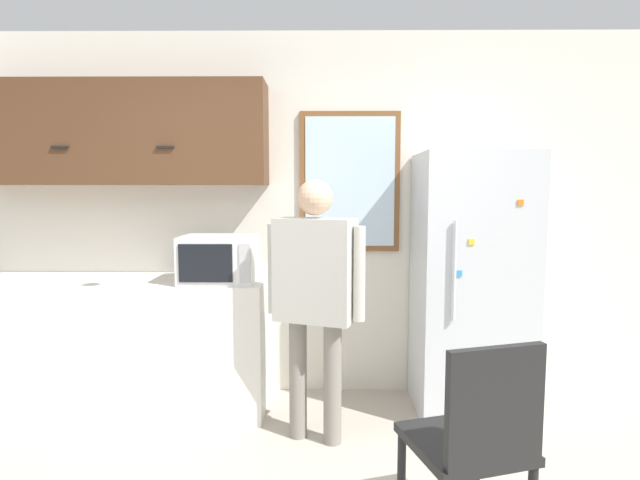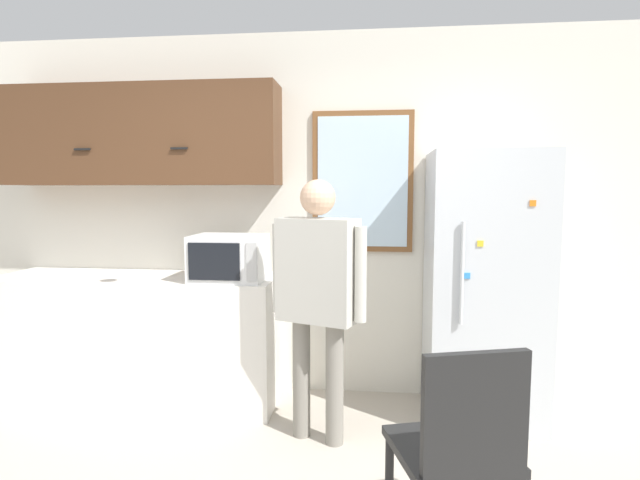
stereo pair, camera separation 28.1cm
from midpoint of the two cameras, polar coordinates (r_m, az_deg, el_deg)
The scene contains 8 objects.
back_wall at distance 3.79m, azimuth 0.29°, elevation 2.75°, with size 6.00×0.06×2.70m.
counter at distance 3.92m, azimuth -17.99°, elevation -10.62°, with size 2.04×0.62×0.92m.
upper_cabinets at distance 3.92m, azimuth -17.80°, elevation 11.27°, with size 2.04×0.36×0.72m.
microwave at distance 3.47m, azimuth -8.08°, elevation -2.03°, with size 0.49×0.40×0.32m.
person at distance 3.02m, azimuth 2.42°, elevation -5.05°, with size 0.59×0.37×1.61m.
refrigerator at distance 3.58m, azimuth 20.42°, elevation -5.06°, with size 0.75×0.66×1.80m.
chair at distance 2.28m, azimuth 19.36°, elevation -21.21°, with size 0.57×0.57×0.95m.
window at distance 3.72m, azimuth 7.05°, elevation 6.61°, with size 0.74×0.05×1.03m.
Camera 2 is at (0.53, -1.63, 1.55)m, focal length 28.00 mm.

